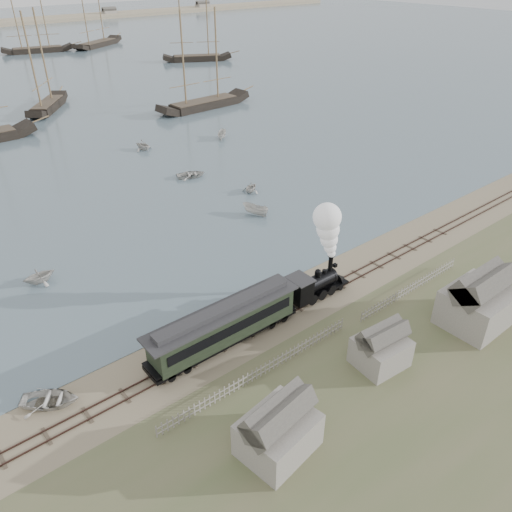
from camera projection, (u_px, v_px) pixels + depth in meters
ground at (267, 305)px, 48.29m from camera, size 600.00×600.00×0.00m
rail_track at (281, 314)px, 46.94m from camera, size 120.00×1.80×0.16m
picket_fence_west at (261, 376)px, 40.15m from camera, size 19.00×0.10×1.20m
picket_fence_east at (410, 293)px, 50.04m from camera, size 15.00×0.10×1.20m
shed_left at (278, 448)px, 34.28m from camera, size 5.00×4.00×4.10m
shed_mid at (378, 363)px, 41.40m from camera, size 4.00×3.50×3.60m
shed_right at (472, 322)px, 45.99m from camera, size 6.00×5.00×5.10m
locomotive at (326, 256)px, 47.78m from camera, size 7.45×2.78×9.29m
passenger_coach at (224, 324)px, 42.30m from camera, size 14.59×2.81×3.54m
beached_dinghy at (50, 400)px, 37.45m from camera, size 5.03×5.31×0.89m
rowboat_1 at (39, 275)px, 51.06m from camera, size 2.91×3.34×1.70m
rowboat_2 at (255, 210)px, 64.43m from camera, size 3.92×2.73×1.42m
rowboat_3 at (191, 174)px, 75.47m from camera, size 4.38×5.17×0.91m
rowboat_4 at (251, 187)px, 70.59m from camera, size 3.40×3.61×1.51m
rowboat_5 at (222, 135)px, 91.11m from camera, size 3.55×3.50×1.40m
rowboat_7 at (143, 145)px, 85.73m from camera, size 4.04×3.70×1.81m
schooner_3 at (38, 61)px, 103.11m from camera, size 14.00×16.74×20.00m
schooner_4 at (202, 60)px, 104.49m from camera, size 22.72×6.43×20.00m
schooner_5 at (195, 26)px, 152.48m from camera, size 21.20×13.95×20.00m
schooner_8 at (32, 20)px, 165.87m from camera, size 23.64×10.35×20.00m
schooner_9 at (94, 16)px, 177.32m from camera, size 24.11×18.19×20.00m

